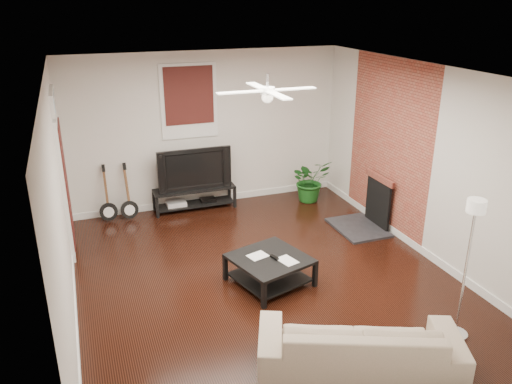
% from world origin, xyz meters
% --- Properties ---
extents(room, '(5.01, 6.01, 2.81)m').
position_xyz_m(room, '(0.00, 0.00, 1.40)').
color(room, black).
rests_on(room, ground).
extents(brick_accent, '(0.02, 2.20, 2.80)m').
position_xyz_m(brick_accent, '(2.49, 1.00, 1.40)').
color(brick_accent, '#9F4333').
rests_on(brick_accent, floor).
extents(fireplace, '(0.80, 1.10, 0.92)m').
position_xyz_m(fireplace, '(2.20, 1.00, 0.46)').
color(fireplace, black).
rests_on(fireplace, floor).
extents(window_back, '(1.00, 0.06, 1.30)m').
position_xyz_m(window_back, '(-0.30, 2.97, 1.95)').
color(window_back, '#39130F').
rests_on(window_back, wall_back).
extents(door_left, '(0.08, 1.00, 2.50)m').
position_xyz_m(door_left, '(-2.46, 1.90, 1.25)').
color(door_left, white).
rests_on(door_left, wall_left).
extents(tv_stand, '(1.47, 0.39, 0.41)m').
position_xyz_m(tv_stand, '(-0.32, 2.78, 0.21)').
color(tv_stand, black).
rests_on(tv_stand, floor).
extents(tv, '(1.32, 0.17, 0.76)m').
position_xyz_m(tv, '(-0.32, 2.80, 0.79)').
color(tv, black).
rests_on(tv, tv_stand).
extents(coffee_table, '(1.15, 1.15, 0.39)m').
position_xyz_m(coffee_table, '(0.02, -0.10, 0.19)').
color(coffee_table, black).
rests_on(coffee_table, floor).
extents(sofa, '(2.23, 1.55, 0.61)m').
position_xyz_m(sofa, '(0.26, -2.00, 0.30)').
color(sofa, tan).
rests_on(sofa, floor).
extents(floor_lamp, '(0.37, 0.37, 1.70)m').
position_xyz_m(floor_lamp, '(1.61, -1.90, 0.85)').
color(floor_lamp, silver).
rests_on(floor_lamp, floor).
extents(potted_plant, '(0.79, 0.70, 0.81)m').
position_xyz_m(potted_plant, '(1.83, 2.44, 0.41)').
color(potted_plant, '#19571A').
rests_on(potted_plant, floor).
extents(guitar_left, '(0.31, 0.22, 1.00)m').
position_xyz_m(guitar_left, '(-1.85, 2.75, 0.50)').
color(guitar_left, black).
rests_on(guitar_left, floor).
extents(guitar_right, '(0.33, 0.25, 1.00)m').
position_xyz_m(guitar_right, '(-1.50, 2.72, 0.50)').
color(guitar_right, black).
rests_on(guitar_right, floor).
extents(ceiling_fan, '(1.24, 1.24, 0.32)m').
position_xyz_m(ceiling_fan, '(0.00, 0.00, 2.60)').
color(ceiling_fan, white).
rests_on(ceiling_fan, ceiling).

